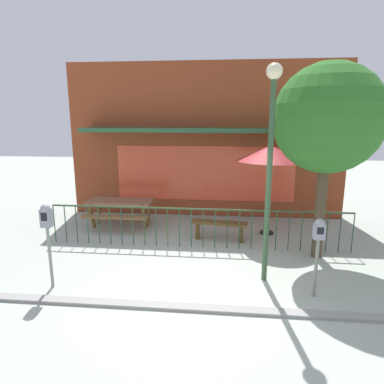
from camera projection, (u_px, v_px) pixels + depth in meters
The scene contains 11 objects.
ground at pixel (187, 292), 5.97m from camera, with size 40.00×40.00×0.00m, color #A5ADA0.
pub_storefront at pixel (205, 141), 10.40m from camera, with size 8.48×1.45×4.69m.
patio_fence_front at pixel (197, 221), 7.90m from camera, with size 7.15×0.04×0.97m.
picnic_table_left at pixel (120, 206), 9.44m from camera, with size 1.80×1.36×0.79m.
patio_umbrella at pixel (271, 154), 8.52m from camera, with size 1.72×1.72×2.35m.
patio_bench at pixel (219, 226), 8.46m from camera, with size 1.43×0.49×0.48m.
parking_meter_near at pixel (319, 237), 5.60m from camera, with size 0.18×0.17×1.41m.
parking_meter_far at pixel (47, 224), 5.90m from camera, with size 0.18×0.17×1.57m.
street_tree at pixel (328, 119), 6.84m from camera, with size 2.26×2.26×4.16m.
street_lamp at pixel (271, 145), 5.87m from camera, with size 0.28×0.28×3.95m.
curb_edge at pixel (183, 309), 5.44m from camera, with size 11.87×0.20×0.11m, color gray.
Camera 1 is at (0.64, -5.40, 3.05)m, focal length 31.24 mm.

